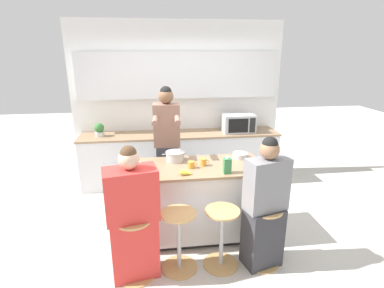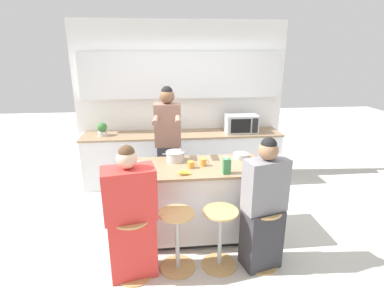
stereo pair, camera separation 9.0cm
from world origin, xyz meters
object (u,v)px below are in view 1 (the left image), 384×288
(bar_stool_rightmost, at_px, (263,234))
(cooking_pot, at_px, (175,156))
(microwave, at_px, (238,123))
(kitchen_island, at_px, (193,201))
(banana_bunch, at_px, (185,173))
(potted_plant, at_px, (99,130))
(juice_carton, at_px, (227,165))
(person_wrapped_blanket, at_px, (133,218))
(coffee_cup_near, at_px, (203,162))
(bar_stool_center_right, at_px, (222,236))
(bar_stool_center_left, at_px, (179,239))
(bar_stool_leftmost, at_px, (135,246))
(fruit_bowl, at_px, (135,168))
(person_seated_near, at_px, (265,209))
(person_cooking, at_px, (167,152))
(coffee_cup_far, at_px, (191,165))

(bar_stool_rightmost, distance_m, cooking_pot, 1.35)
(microwave, bearing_deg, kitchen_island, -122.58)
(banana_bunch, distance_m, potted_plant, 2.18)
(juice_carton, distance_m, potted_plant, 2.48)
(person_wrapped_blanket, bearing_deg, kitchen_island, 32.60)
(bar_stool_rightmost, height_order, coffee_cup_near, coffee_cup_near)
(bar_stool_center_right, xyz_separation_m, coffee_cup_near, (-0.10, 0.61, 0.61))
(bar_stool_center_left, bearing_deg, microwave, 60.61)
(microwave, bearing_deg, bar_stool_leftmost, -126.97)
(juice_carton, relative_size, potted_plant, 0.86)
(fruit_bowl, relative_size, microwave, 0.39)
(kitchen_island, distance_m, juice_carton, 0.69)
(bar_stool_center_right, distance_m, coffee_cup_near, 0.87)
(person_wrapped_blanket, bearing_deg, microwave, 42.01)
(microwave, bearing_deg, potted_plant, 179.08)
(person_wrapped_blanket, distance_m, banana_bunch, 0.74)
(bar_stool_leftmost, relative_size, person_seated_near, 0.46)
(potted_plant, bearing_deg, banana_bunch, -56.74)
(coffee_cup_near, bearing_deg, person_wrapped_blanket, -141.71)
(bar_stool_center_right, bearing_deg, banana_bunch, 132.71)
(bar_stool_leftmost, distance_m, microwave, 2.84)
(bar_stool_center_left, bearing_deg, bar_stool_rightmost, -1.78)
(person_cooking, distance_m, cooking_pot, 0.42)
(person_cooking, bearing_deg, person_seated_near, -49.87)
(bar_stool_center_right, xyz_separation_m, coffee_cup_far, (-0.25, 0.56, 0.60))
(bar_stool_leftmost, relative_size, fruit_bowl, 3.21)
(person_cooking, height_order, person_seated_near, person_cooking)
(bar_stool_center_left, relative_size, microwave, 1.25)
(potted_plant, bearing_deg, bar_stool_center_left, -63.48)
(potted_plant, bearing_deg, person_seated_near, -48.27)
(potted_plant, bearing_deg, bar_stool_leftmost, -73.97)
(bar_stool_leftmost, height_order, bar_stool_center_left, same)
(bar_stool_leftmost, bearing_deg, fruit_bowl, 89.83)
(bar_stool_center_left, xyz_separation_m, fruit_bowl, (-0.45, 0.54, 0.60))
(microwave, relative_size, potted_plant, 2.43)
(person_cooking, bearing_deg, banana_bunch, -76.94)
(fruit_bowl, distance_m, potted_plant, 1.77)
(person_seated_near, xyz_separation_m, banana_bunch, (-0.79, 0.40, 0.29))
(person_seated_near, height_order, fruit_bowl, person_seated_near)
(bar_stool_rightmost, xyz_separation_m, potted_plant, (-1.99, 2.22, 0.63))
(banana_bunch, distance_m, juice_carton, 0.48)
(potted_plant, bearing_deg, coffee_cup_near, -47.74)
(bar_stool_center_left, bearing_deg, coffee_cup_far, 70.18)
(coffee_cup_far, height_order, banana_bunch, coffee_cup_far)
(bar_stool_center_left, height_order, coffee_cup_near, coffee_cup_near)
(bar_stool_leftmost, xyz_separation_m, bar_stool_center_left, (0.45, 0.05, 0.00))
(banana_bunch, bearing_deg, person_wrapped_blanket, -144.31)
(juice_carton, bearing_deg, person_cooking, 126.10)
(microwave, bearing_deg, juice_carton, -109.56)
(cooking_pot, xyz_separation_m, microwave, (1.18, 1.35, 0.05))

